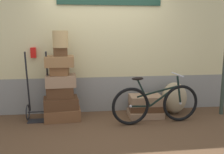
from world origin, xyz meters
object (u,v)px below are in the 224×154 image
luggage_trolley (39,105)px  suitcase_9 (145,100)px  suitcase_3 (61,81)px  wicker_basket (60,39)px  suitcase_6 (60,52)px  suitcase_7 (145,113)px  burlap_sack (174,98)px  suitcase_4 (59,71)px  suitcase_0 (63,114)px  suitcase_1 (61,103)px  suitcase_5 (60,61)px  bicycle (156,104)px  suitcase_8 (145,107)px  suitcase_2 (60,92)px

luggage_trolley → suitcase_9: bearing=-0.9°
suitcase_3 → wicker_basket: 0.78m
suitcase_6 → suitcase_7: suitcase_6 is taller
wicker_basket → suitcase_3: bearing=126.3°
suitcase_3 → burlap_sack: bearing=-1.9°
suitcase_3 → suitcase_4: suitcase_4 is taller
suitcase_0 → burlap_sack: bearing=-1.1°
suitcase_1 → burlap_sack: 2.30m
suitcase_6 → suitcase_7: (1.63, -0.04, -1.25)m
suitcase_0 → suitcase_4: (-0.03, 0.01, 0.84)m
burlap_sack → suitcase_3: bearing=-178.5°
suitcase_3 → suitcase_4: size_ratio=1.70×
suitcase_1 → suitcase_5: 0.80m
suitcase_6 → suitcase_4: bearing=-159.6°
suitcase_0 → bicycle: 1.79m
suitcase_8 → bicycle: bearing=-73.7°
bicycle → suitcase_3: bearing=165.5°
suitcase_1 → suitcase_4: 0.62m
suitcase_3 → suitcase_4: (-0.02, -0.03, 0.19)m
suitcase_5 → suitcase_7: (1.65, -0.05, -1.07)m
suitcase_6 → bicycle: size_ratio=0.15×
suitcase_7 → suitcase_9: bearing=76.7°
suitcase_7 → burlap_sack: size_ratio=1.03×
suitcase_3 → wicker_basket: bearing=-57.1°
suitcase_1 → wicker_basket: (0.03, 0.00, 1.21)m
suitcase_6 → bicycle: suitcase_6 is taller
suitcase_0 → burlap_sack: (2.27, 0.10, 0.21)m
bicycle → suitcase_9: bearing=101.5°
burlap_sack → suitcase_7: bearing=-169.6°
suitcase_3 → suitcase_8: (1.66, -0.03, -0.58)m
suitcase_0 → suitcase_8: size_ratio=1.03×
suitcase_0 → suitcase_7: (1.63, -0.01, -0.05)m
suitcase_9 → burlap_sack: (0.64, 0.09, -0.01)m
suitcase_3 → suitcase_4: 0.19m
suitcase_1 → suitcase_9: size_ratio=1.03×
wicker_basket → bicycle: (1.71, -0.42, -1.17)m
suitcase_5 → suitcase_8: (1.67, -0.02, -0.95)m
luggage_trolley → bicycle: (2.17, -0.45, 0.07)m
suitcase_4 → luggage_trolley: size_ratio=0.25×
suitcase_1 → wicker_basket: bearing=-1.6°
suitcase_0 → suitcase_3: suitcase_3 is taller
suitcase_2 → suitcase_3: 0.22m
suitcase_1 → suitcase_2: bearing=110.8°
suitcase_2 → wicker_basket: wicker_basket is taller
wicker_basket → burlap_sack: 2.57m
suitcase_7 → luggage_trolley: 2.09m
suitcase_4 → bicycle: bearing=-8.0°
suitcase_7 → suitcase_9: suitcase_9 is taller
suitcase_3 → suitcase_6: suitcase_6 is taller
suitcase_6 → wicker_basket: 0.23m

